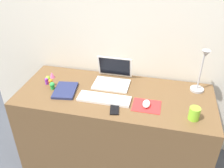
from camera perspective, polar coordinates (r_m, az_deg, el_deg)
ground_plane at (r=2.47m, az=0.54°, el=-16.68°), size 6.00×6.00×0.00m
back_wall at (r=2.29m, az=2.65°, el=2.38°), size 2.77×0.05×1.45m
desk at (r=2.20m, az=0.59°, el=-10.29°), size 1.57×0.66×0.74m
laptop at (r=2.11m, az=0.20°, el=1.78°), size 0.30×0.26×0.21m
keyboard at (r=1.90m, az=-1.83°, el=-3.44°), size 0.41×0.13×0.02m
mousepad at (r=1.86m, az=8.05°, el=-5.05°), size 0.21×0.17×0.00m
mouse at (r=1.85m, az=8.00°, el=-4.56°), size 0.06×0.10×0.03m
cell_phone at (r=1.80m, az=0.59°, el=-5.88°), size 0.09×0.14×0.01m
desk_lamp at (r=2.03m, az=20.02°, el=2.60°), size 0.11×0.14×0.38m
notebook_pad at (r=2.04m, az=-10.82°, el=-1.45°), size 0.20×0.26×0.02m
coffee_mug at (r=1.79m, az=18.60°, el=-6.54°), size 0.08×0.08×0.09m
toy_figurine_orange at (r=2.13m, az=-14.07°, el=0.44°), size 0.04×0.04×0.06m
toy_figurine_pink at (r=2.25m, az=-13.79°, el=2.07°), size 0.05×0.05×0.05m
toy_figurine_lime at (r=2.21m, az=-14.68°, el=1.25°), size 0.04×0.04×0.05m
toy_figurine_purple at (r=2.16m, az=-14.98°, el=0.69°), size 0.03×0.03×0.06m
toy_figurine_green at (r=2.08m, az=-13.74°, el=-0.33°), size 0.04×0.04×0.06m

